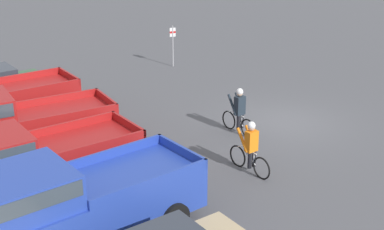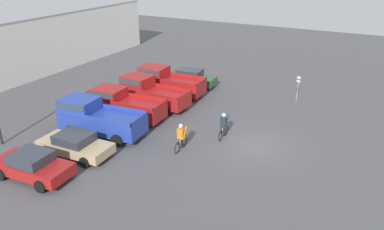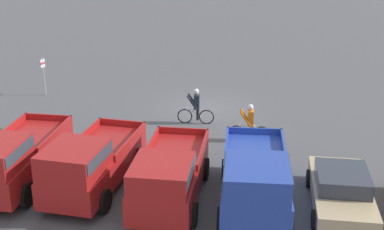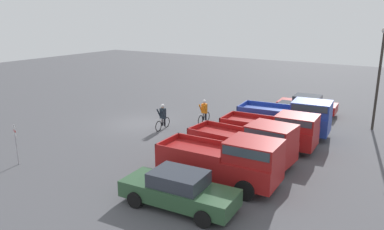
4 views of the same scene
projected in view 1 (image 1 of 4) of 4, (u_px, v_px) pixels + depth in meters
ground_plane at (283, 122)px, 20.08m from camera, size 80.00×80.00×0.00m
pickup_truck_0 at (73, 202)px, 12.35m from camera, size 2.66×5.67×2.25m
pickup_truck_1 at (33, 161)px, 14.56m from camera, size 2.37×5.31×2.06m
pickup_truck_2 at (13, 124)px, 16.91m from camera, size 2.37×5.46×2.19m
cyclist_0 at (239, 111)px, 18.82m from camera, size 1.71×0.48×1.70m
cyclist_1 at (250, 147)px, 15.97m from camera, size 1.76×0.48×1.68m
fire_lane_sign at (173, 42)px, 26.75m from camera, size 0.11×0.29×2.08m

